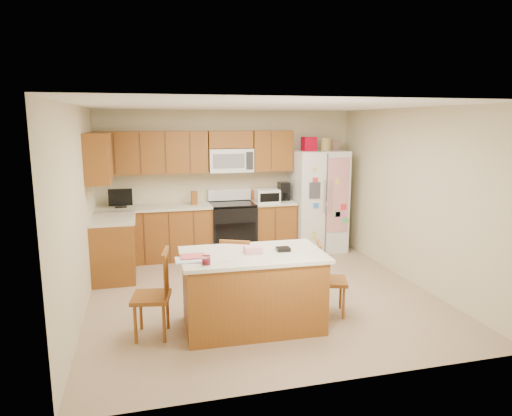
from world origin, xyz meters
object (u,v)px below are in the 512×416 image
object	(u,v)px
refrigerator	(318,200)
windsor_chair_left	(153,296)
island	(252,290)
windsor_chair_back	(237,275)
stove	(232,228)
windsor_chair_right	(329,280)

from	to	relation	value
refrigerator	windsor_chair_left	xyz separation A→B (m)	(-3.01, -2.80, -0.47)
island	windsor_chair_back	bearing A→B (deg)	95.39
refrigerator	windsor_chair_back	distance (m)	3.05
stove	windsor_chair_back	bearing A→B (deg)	-99.85
refrigerator	windsor_chair_right	distance (m)	2.91
stove	windsor_chair_right	bearing A→B (deg)	-77.12
refrigerator	island	bearing A→B (deg)	-124.15
windsor_chair_back	windsor_chair_right	distance (m)	1.13
windsor_chair_right	island	bearing A→B (deg)	-172.87
refrigerator	windsor_chair_right	size ratio (longest dim) A/B	2.29
refrigerator	windsor_chair_back	xyz separation A→B (m)	(-1.98, -2.27, -0.49)
stove	island	distance (m)	2.92
windsor_chair_left	windsor_chair_back	distance (m)	1.16
windsor_chair_left	windsor_chair_right	size ratio (longest dim) A/B	1.08
stove	windsor_chair_back	xyz separation A→B (m)	(-0.40, -2.33, -0.05)
windsor_chair_back	island	bearing A→B (deg)	-84.61
refrigerator	windsor_chair_right	world-z (taller)	refrigerator
stove	windsor_chair_back	world-z (taller)	stove
refrigerator	windsor_chair_right	bearing A→B (deg)	-109.06
windsor_chair_right	refrigerator	bearing A→B (deg)	70.94
windsor_chair_left	windsor_chair_back	size ratio (longest dim) A/B	1.06
windsor_chair_left	windsor_chair_back	xyz separation A→B (m)	(1.04, 0.53, -0.03)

